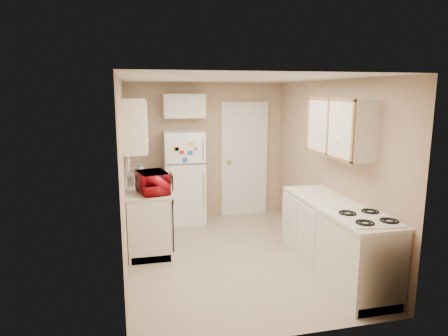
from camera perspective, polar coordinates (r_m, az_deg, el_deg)
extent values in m
plane|color=#C1AF98|center=(5.65, 1.19, -12.49)|extent=(3.80, 3.80, 0.00)
plane|color=white|center=(5.19, 1.29, 12.65)|extent=(3.80, 3.80, 0.00)
plane|color=tan|center=(5.13, -14.10, -1.15)|extent=(3.80, 3.80, 0.00)
plane|color=tan|center=(5.79, 14.77, 0.17)|extent=(3.80, 3.80, 0.00)
plane|color=tan|center=(7.12, -2.58, 2.46)|extent=(2.80, 2.80, 0.00)
plane|color=tan|center=(3.53, 8.97, -6.34)|extent=(2.80, 2.80, 0.00)
cube|color=silver|center=(6.19, -10.89, -6.14)|extent=(0.60, 1.80, 0.90)
cube|color=black|center=(5.62, -7.66, -7.35)|extent=(0.03, 0.58, 0.72)
cube|color=gray|center=(6.23, -11.08, -2.13)|extent=(0.54, 0.74, 0.16)
imported|color=maroon|center=(5.42, -10.14, -1.98)|extent=(0.57, 0.40, 0.34)
imported|color=silver|center=(6.71, -11.73, -0.01)|extent=(0.10, 0.10, 0.18)
cube|color=silver|center=(6.11, -13.78, 4.55)|extent=(0.10, 0.98, 1.08)
cube|color=silver|center=(5.26, -12.73, 5.82)|extent=(0.30, 0.45, 0.70)
cube|color=white|center=(6.79, -5.67, -1.45)|extent=(0.68, 0.67, 1.59)
cube|color=silver|center=(6.83, -5.73, 8.81)|extent=(0.70, 0.30, 0.40)
cube|color=white|center=(7.27, 2.93, 1.19)|extent=(0.86, 0.06, 2.08)
cube|color=silver|center=(5.17, 15.57, -9.78)|extent=(0.60, 2.00, 0.90)
cube|color=white|center=(4.74, 19.43, -12.55)|extent=(0.63, 0.73, 0.81)
cube|color=silver|center=(5.21, 16.19, 5.61)|extent=(0.30, 1.20, 0.70)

